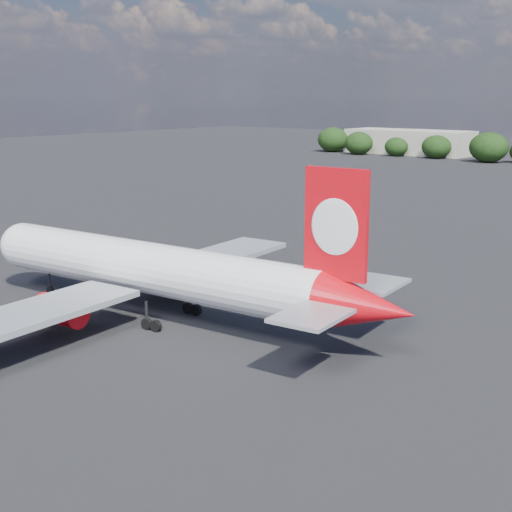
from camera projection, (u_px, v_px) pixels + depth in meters
The scene contains 3 objects.
ground at pixel (382, 237), 102.87m from camera, with size 500.00×500.00×0.00m, color black.
qantas_airliner at pixel (164, 272), 64.08m from camera, with size 45.83×43.63×14.95m.
terminal_building at pixel (409, 142), 241.54m from camera, with size 42.00×16.00×8.00m.
Camera 1 is at (50.14, -29.41, 20.33)m, focal length 50.00 mm.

